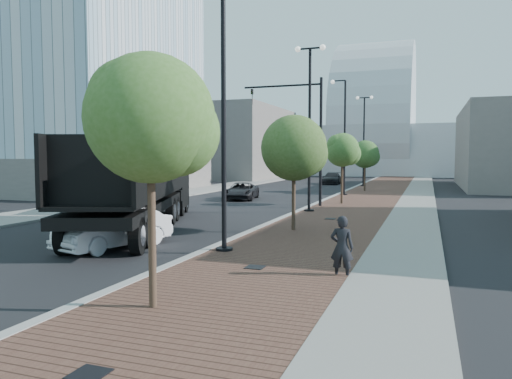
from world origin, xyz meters
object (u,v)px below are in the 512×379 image
(pedestrian, at_px, (342,247))
(dump_truck, at_px, (148,189))
(dark_car_mid, at_px, (242,191))
(white_sedan, at_px, (115,228))

(pedestrian, bearing_deg, dump_truck, -36.71)
(dump_truck, bearing_deg, pedestrian, -55.95)
(dump_truck, xyz_separation_m, dark_car_mid, (-0.34, 13.20, -1.01))
(dark_car_mid, relative_size, pedestrian, 2.68)
(dark_car_mid, height_order, pedestrian, pedestrian)
(dump_truck, xyz_separation_m, white_sedan, (2.35, -5.87, -0.93))
(white_sedan, distance_m, dark_car_mid, 19.26)
(dump_truck, relative_size, white_sedan, 3.31)
(dump_truck, distance_m, pedestrian, 12.93)
(pedestrian, bearing_deg, white_sedan, -12.38)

